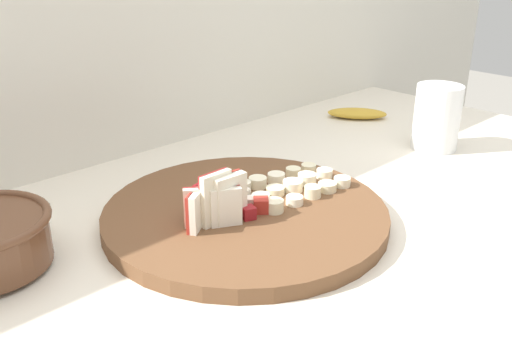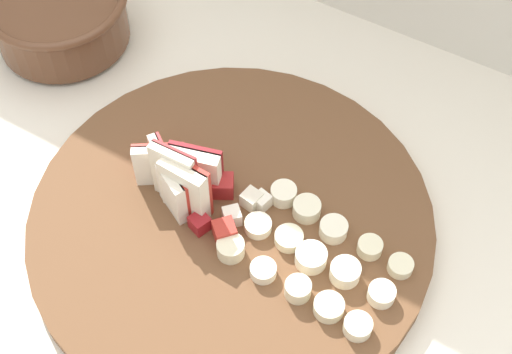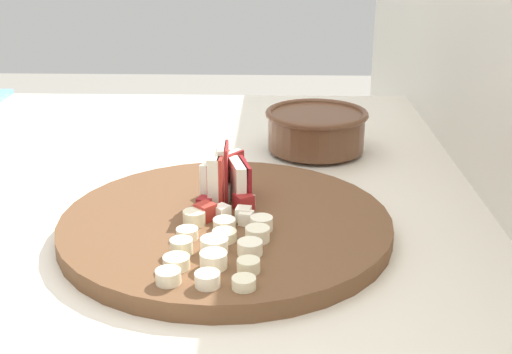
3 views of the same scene
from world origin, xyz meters
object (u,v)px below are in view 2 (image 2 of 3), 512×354
(apple_wedge_fan, at_px, (178,176))
(ceramic_bowl, at_px, (60,16))
(banana_slice_rows, at_px, (314,256))
(apple_dice_pile, at_px, (215,202))
(cutting_board, at_px, (231,222))

(apple_wedge_fan, xyz_separation_m, ceramic_bowl, (-0.24, 0.12, -0.01))
(apple_wedge_fan, height_order, banana_slice_rows, apple_wedge_fan)
(apple_dice_pile, bearing_deg, banana_slice_rows, -1.56)
(cutting_board, distance_m, ceramic_bowl, 0.32)
(cutting_board, relative_size, ceramic_bowl, 2.40)
(apple_wedge_fan, distance_m, apple_dice_pile, 0.04)
(apple_wedge_fan, bearing_deg, banana_slice_rows, 0.13)
(apple_dice_pile, distance_m, ceramic_bowl, 0.30)
(cutting_board, distance_m, apple_wedge_fan, 0.07)
(cutting_board, distance_m, banana_slice_rows, 0.09)
(apple_dice_pile, bearing_deg, apple_wedge_fan, -175.01)
(cutting_board, relative_size, banana_slice_rows, 2.35)
(banana_slice_rows, height_order, ceramic_bowl, ceramic_bowl)
(banana_slice_rows, bearing_deg, apple_wedge_fan, -179.87)
(banana_slice_rows, bearing_deg, apple_dice_pile, 178.44)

